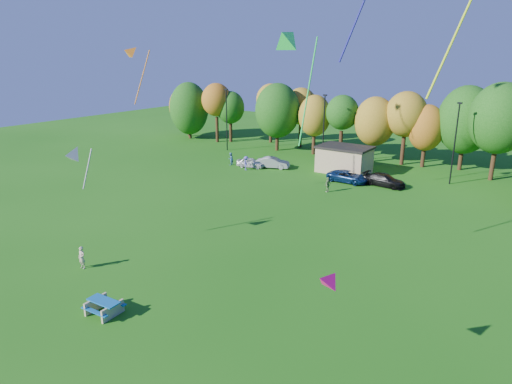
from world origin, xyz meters
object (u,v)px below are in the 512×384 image
Objects in this scene: car_b at (273,163)px; car_c at (348,177)px; picnic_table at (104,306)px; car_a at (251,163)px; kite_flyer at (82,258)px; car_d at (384,180)px.

car_b is 10.61m from car_c.
picnic_table is 35.17m from car_a.
picnic_table is 1.30× the size of kite_flyer.
car_b is at bearing 103.74° from picnic_table.
picnic_table is at bearing 177.80° from car_b.
kite_flyer is 0.37× the size of car_b.
picnic_table is 0.44× the size of car_d.
car_d reaches higher than car_a.
kite_flyer is 0.34× the size of car_d.
car_b is 0.90× the size of car_c.
kite_flyer reaches higher than picnic_table.
kite_flyer reaches higher than car_b.
kite_flyer is at bearing 168.90° from car_b.
kite_flyer reaches higher than car_d.
car_a reaches higher than picnic_table.
picnic_table is 35.56m from car_b.
picnic_table is 33.30m from car_c.
picnic_table is 0.43× the size of car_c.
kite_flyer is 31.52m from car_b.
kite_flyer is 0.43× the size of car_a.
car_d is at bearing -76.82° from car_c.
car_a is at bearing 93.74° from car_c.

